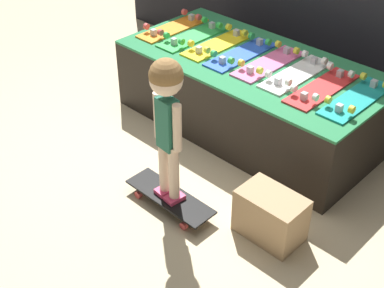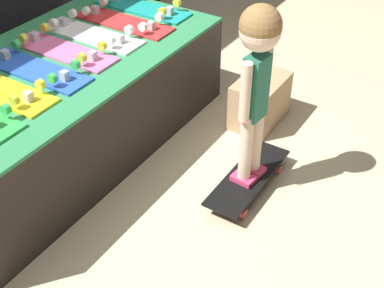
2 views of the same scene
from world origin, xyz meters
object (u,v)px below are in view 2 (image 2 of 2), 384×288
(skateboard_on_floor, at_px, (248,178))
(child, at_px, (257,64))
(skateboard_white_on_rack, at_px, (92,34))
(storage_box, at_px, (260,101))
(skateboard_red_on_rack, at_px, (123,21))
(skateboard_teal_on_rack, at_px, (142,7))
(skateboard_pink_on_rack, at_px, (63,49))
(skateboard_blue_on_rack, at_px, (35,68))

(skateboard_on_floor, distance_m, child, 0.72)
(skateboard_white_on_rack, relative_size, storage_box, 1.66)
(skateboard_white_on_rack, xyz_separation_m, skateboard_red_on_rack, (0.25, -0.05, 0.00))
(skateboard_red_on_rack, distance_m, child, 1.20)
(skateboard_red_on_rack, distance_m, skateboard_teal_on_rack, 0.25)
(skateboard_pink_on_rack, height_order, skateboard_on_floor, skateboard_pink_on_rack)
(skateboard_blue_on_rack, height_order, skateboard_white_on_rack, same)
(skateboard_red_on_rack, bearing_deg, skateboard_white_on_rack, 169.58)
(skateboard_blue_on_rack, bearing_deg, child, -71.94)
(skateboard_blue_on_rack, bearing_deg, skateboard_white_on_rack, 2.87)
(skateboard_pink_on_rack, relative_size, skateboard_on_floor, 1.02)
(skateboard_red_on_rack, bearing_deg, storage_box, -73.08)
(skateboard_blue_on_rack, distance_m, skateboard_pink_on_rack, 0.25)
(skateboard_blue_on_rack, xyz_separation_m, skateboard_teal_on_rack, (1.00, 0.01, 0.00))
(skateboard_blue_on_rack, xyz_separation_m, child, (0.38, -1.15, 0.19))
(skateboard_on_floor, bearing_deg, skateboard_blue_on_rack, 108.06)
(skateboard_pink_on_rack, bearing_deg, child, -83.87)
(skateboard_white_on_rack, relative_size, skateboard_teal_on_rack, 1.00)
(skateboard_blue_on_rack, height_order, child, child)
(skateboard_white_on_rack, bearing_deg, skateboard_blue_on_rack, -177.13)
(skateboard_blue_on_rack, xyz_separation_m, skateboard_white_on_rack, (0.50, 0.02, 0.00))
(child, bearing_deg, skateboard_on_floor, -174.76)
(skateboard_blue_on_rack, relative_size, skateboard_white_on_rack, 1.00)
(skateboard_white_on_rack, bearing_deg, skateboard_pink_on_rack, -179.77)
(skateboard_blue_on_rack, relative_size, skateboard_teal_on_rack, 1.00)
(skateboard_blue_on_rack, bearing_deg, skateboard_teal_on_rack, 0.58)
(skateboard_white_on_rack, distance_m, storage_box, 1.15)
(skateboard_teal_on_rack, distance_m, skateboard_on_floor, 1.42)
(skateboard_on_floor, height_order, child, child)
(skateboard_teal_on_rack, xyz_separation_m, skateboard_on_floor, (-0.62, -1.16, -0.53))
(skateboard_pink_on_rack, relative_size, skateboard_teal_on_rack, 1.00)
(skateboard_white_on_rack, height_order, storage_box, skateboard_white_on_rack)
(skateboard_blue_on_rack, relative_size, storage_box, 1.66)
(skateboard_white_on_rack, bearing_deg, storage_box, -60.81)
(skateboard_teal_on_rack, bearing_deg, skateboard_red_on_rack, -172.91)
(skateboard_pink_on_rack, relative_size, child, 0.68)
(storage_box, bearing_deg, skateboard_pink_on_rack, 129.66)
(skateboard_pink_on_rack, distance_m, storage_box, 1.28)
(skateboard_on_floor, xyz_separation_m, child, (0.00, 0.00, 0.72))
(skateboard_blue_on_rack, xyz_separation_m, skateboard_red_on_rack, (0.75, -0.02, 0.00))
(skateboard_red_on_rack, distance_m, skateboard_on_floor, 1.30)
(skateboard_red_on_rack, height_order, skateboard_on_floor, skateboard_red_on_rack)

